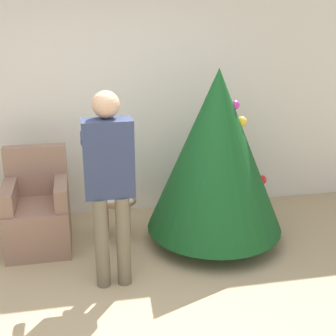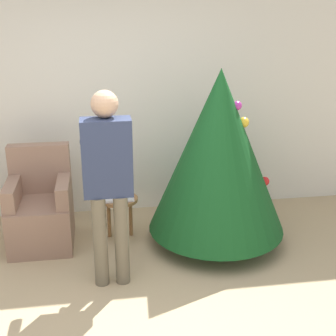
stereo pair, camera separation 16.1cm
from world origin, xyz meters
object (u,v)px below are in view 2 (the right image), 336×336
armchair (41,210)px  person_standing (108,173)px  side_stool (120,205)px  christmas_tree (218,152)px

armchair → person_standing: (0.66, -0.78, 0.63)m
armchair → side_stool: armchair is taller
christmas_tree → side_stool: 1.12m
christmas_tree → armchair: christmas_tree is taller
person_standing → side_stool: person_standing is taller
person_standing → armchair: bearing=130.4°
christmas_tree → side_stool: (-0.94, 0.19, -0.57)m
armchair → side_stool: bearing=-4.1°
christmas_tree → person_standing: 1.18m
christmas_tree → armchair: (-1.72, 0.24, -0.59)m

